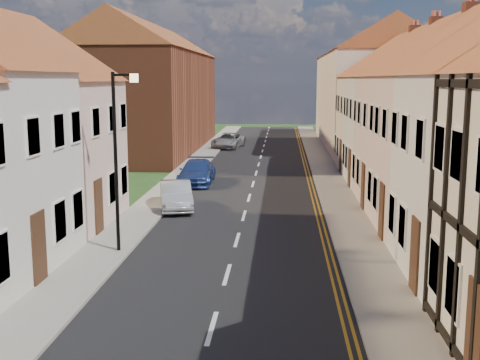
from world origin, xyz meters
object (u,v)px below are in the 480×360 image
object	(u,v)px
car_far	(197,172)
lamppost	(118,151)
car_mid	(176,195)
car_distant	(228,141)

from	to	relation	value
car_far	lamppost	bearing A→B (deg)	-93.56
lamppost	car_mid	size ratio (longest dim) A/B	1.55
lamppost	car_far	bearing A→B (deg)	87.50
car_far	car_distant	xyz separation A→B (m)	(0.17, 17.94, -0.01)
car_mid	car_far	xyz separation A→B (m)	(0.00, 6.80, 0.02)
car_mid	car_far	world-z (taller)	car_far
lamppost	car_far	world-z (taller)	lamppost
car_mid	car_far	distance (m)	6.80
lamppost	car_distant	world-z (taller)	lamppost
car_mid	car_far	size ratio (longest dim) A/B	0.85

